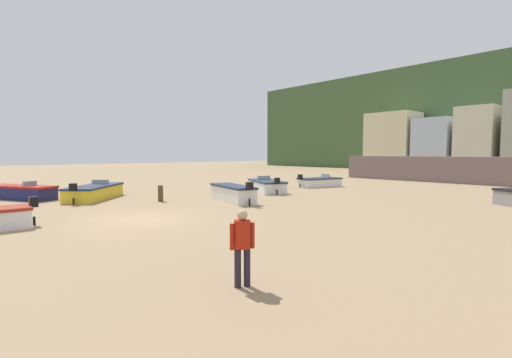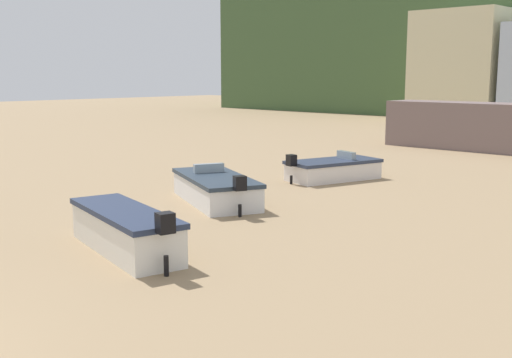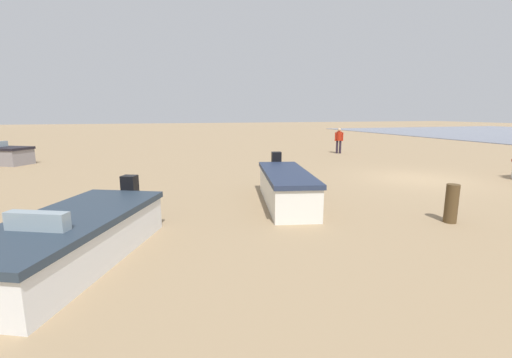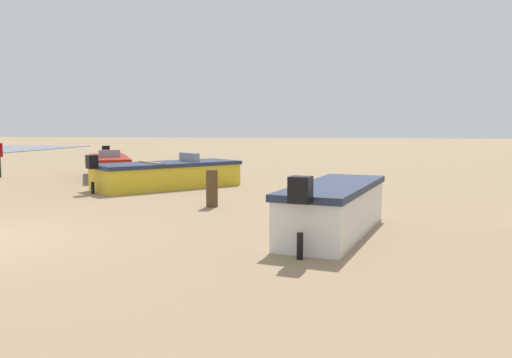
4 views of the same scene
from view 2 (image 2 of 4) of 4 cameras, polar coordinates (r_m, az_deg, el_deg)
name	(u,v)px [view 2 (image 2 of 4)]	position (r m, az deg, el deg)	size (l,w,h in m)	color
townhouse_far_left	(462,67)	(53.25, 18.25, 9.62)	(6.94, 5.44, 8.84)	beige
boat_white_3	(216,189)	(19.13, -3.68, -0.89)	(4.38, 3.24, 1.14)	white
boat_white_5	(333,169)	(23.41, 7.03, 0.87)	(2.45, 3.90, 1.06)	white
boat_white_6	(126,230)	(14.11, -11.79, -4.59)	(4.23, 2.06, 1.26)	white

